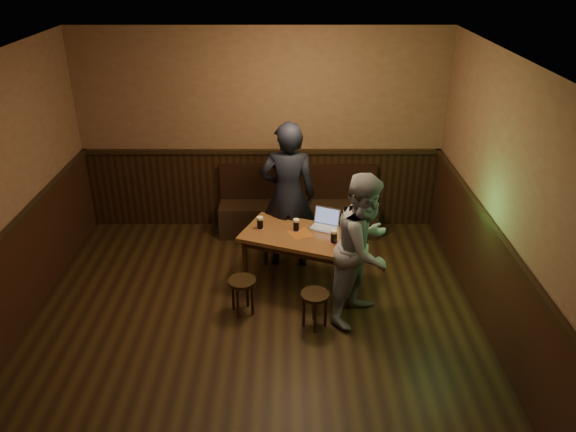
# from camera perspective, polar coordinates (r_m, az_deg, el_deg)

# --- Properties ---
(room) EXTENTS (5.04, 6.04, 2.84)m
(room) POSITION_cam_1_polar(r_m,az_deg,el_deg) (5.29, -3.94, -2.73)
(room) COLOR black
(room) RESTS_ON ground
(bench) EXTENTS (2.20, 0.50, 0.95)m
(bench) POSITION_cam_1_polar(r_m,az_deg,el_deg) (7.94, 1.04, 0.48)
(bench) COLOR black
(bench) RESTS_ON ground
(pub_table) EXTENTS (1.50, 1.18, 0.71)m
(pub_table) POSITION_cam_1_polar(r_m,az_deg,el_deg) (6.54, 1.27, -2.53)
(pub_table) COLOR brown
(pub_table) RESTS_ON ground
(stool_left) EXTENTS (0.41, 0.41, 0.42)m
(stool_left) POSITION_cam_1_polar(r_m,az_deg,el_deg) (6.23, -4.68, -7.14)
(stool_left) COLOR black
(stool_left) RESTS_ON ground
(stool_right) EXTENTS (0.31, 0.31, 0.42)m
(stool_right) POSITION_cam_1_polar(r_m,az_deg,el_deg) (6.01, 2.75, -8.52)
(stool_right) COLOR black
(stool_right) RESTS_ON ground
(pint_left) EXTENTS (0.10, 0.10, 0.15)m
(pint_left) POSITION_cam_1_polar(r_m,az_deg,el_deg) (6.58, -2.85, -0.70)
(pint_left) COLOR maroon
(pint_left) RESTS_ON pub_table
(pint_mid) EXTENTS (0.10, 0.10, 0.15)m
(pint_mid) POSITION_cam_1_polar(r_m,az_deg,el_deg) (6.53, 0.84, -0.91)
(pint_mid) COLOR maroon
(pint_mid) RESTS_ON pub_table
(pint_right) EXTENTS (0.10, 0.10, 0.16)m
(pint_right) POSITION_cam_1_polar(r_m,az_deg,el_deg) (6.29, 4.69, -2.09)
(pint_right) COLOR maroon
(pint_right) RESTS_ON pub_table
(laptop) EXTENTS (0.39, 0.36, 0.22)m
(laptop) POSITION_cam_1_polar(r_m,az_deg,el_deg) (6.64, 3.80, -0.68)
(laptop) COLOR silver
(laptop) RESTS_ON pub_table
(menu) EXTENTS (0.26, 0.24, 0.00)m
(menu) POSITION_cam_1_polar(r_m,az_deg,el_deg) (6.23, 5.94, -3.27)
(menu) COLOR silver
(menu) RESTS_ON pub_table
(person_suit) EXTENTS (0.70, 0.47, 1.89)m
(person_suit) POSITION_cam_1_polar(r_m,az_deg,el_deg) (6.88, -0.00, 2.07)
(person_suit) COLOR black
(person_suit) RESTS_ON ground
(person_grey) EXTENTS (0.99, 1.03, 1.68)m
(person_grey) POSITION_cam_1_polar(r_m,az_deg,el_deg) (5.97, 7.75, -3.30)
(person_grey) COLOR gray
(person_grey) RESTS_ON ground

